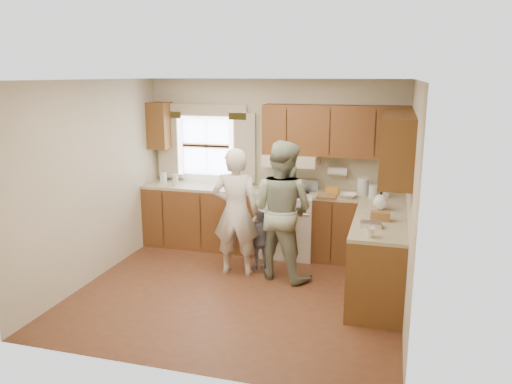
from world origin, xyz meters
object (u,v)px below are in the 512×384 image
(woman_left, at_px, (236,212))
(woman_right, at_px, (282,210))
(stove, at_px, (289,223))
(child, at_px, (261,241))

(woman_left, bearing_deg, woman_right, -178.82)
(stove, height_order, child, stove)
(woman_right, bearing_deg, stove, -66.09)
(stove, distance_m, woman_right, 0.94)
(woman_left, distance_m, child, 0.54)
(child, bearing_deg, woman_right, 130.04)
(stove, xyz_separation_m, woman_right, (0.08, -0.84, 0.42))
(child, bearing_deg, stove, -137.03)
(stove, height_order, woman_left, woman_left)
(woman_left, bearing_deg, stove, -124.28)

